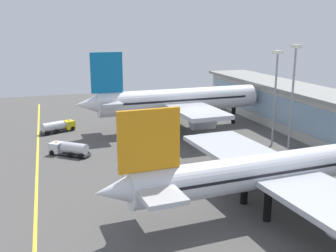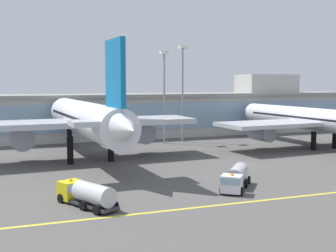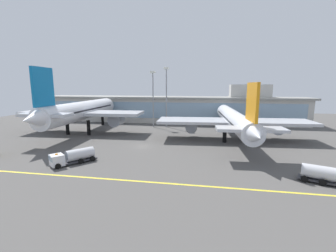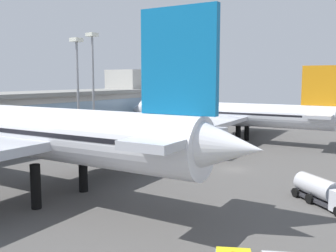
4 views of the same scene
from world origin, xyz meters
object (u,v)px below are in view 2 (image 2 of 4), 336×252
baggage_tug_near (85,193)px  apron_light_mast_centre (183,79)px  airliner_near_right (315,120)px  apron_light_mast_west (164,82)px  airliner_near_left (86,119)px  fuel_tanker_truck (236,178)px

baggage_tug_near → apron_light_mast_centre: (31.61, 47.28, 13.52)m
airliner_near_right → apron_light_mast_west: (-28.65, 17.60, 8.17)m
airliner_near_right → baggage_tug_near: (-55.25, -28.70, -4.54)m
airliner_near_left → fuel_tanker_truck: airliner_near_left is taller
airliner_near_left → airliner_near_right: size_ratio=1.00×
airliner_near_left → fuel_tanker_truck: 33.54m
baggage_tug_near → fuel_tanker_truck: bearing=-112.5°
airliner_near_right → baggage_tug_near: size_ratio=5.81×
airliner_near_left → baggage_tug_near: 31.71m
airliner_near_left → apron_light_mast_centre: apron_light_mast_centre is taller
airliner_near_right → fuel_tanker_truck: 44.69m
airliner_near_left → apron_light_mast_centre: 31.75m
apron_light_mast_west → airliner_near_left: bearing=-143.2°
airliner_near_right → apron_light_mast_west: size_ratio=2.50×
airliner_near_right → apron_light_mast_centre: (-23.63, 18.58, 8.97)m
fuel_tanker_truck → airliner_near_left: bearing=-114.8°
airliner_near_left → apron_light_mast_west: (20.95, 15.68, 6.70)m
airliner_near_right → apron_light_mast_centre: bearing=47.7°
airliner_near_left → apron_light_mast_centre: (25.96, 16.67, 7.51)m
fuel_tanker_truck → baggage_tug_near: size_ratio=0.93×
baggage_tug_near → apron_light_mast_west: apron_light_mast_west is taller
airliner_near_left → fuel_tanker_truck: size_ratio=6.25×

